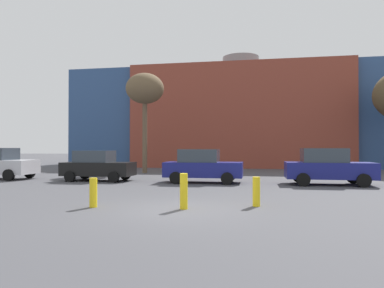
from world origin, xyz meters
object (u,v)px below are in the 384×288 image
at_px(parked_car_2, 202,166).
at_px(parked_car_3, 328,167).
at_px(bare_tree_1, 145,90).
at_px(bollard_yellow_0, 184,191).
at_px(parked_car_1, 97,166).
at_px(bollard_yellow_1, 93,193).
at_px(bollard_yellow_2, 256,192).

height_order(parked_car_2, parked_car_3, parked_car_3).
xyz_separation_m(parked_car_3, bare_tree_1, (-11.93, 6.74, 5.36)).
xyz_separation_m(parked_car_2, bare_tree_1, (-5.45, 6.74, 5.39)).
bearing_deg(bollard_yellow_0, parked_car_2, 94.61).
xyz_separation_m(parked_car_1, parked_car_2, (6.11, 0.00, 0.04)).
relative_size(bollard_yellow_0, bollard_yellow_1, 1.18).
height_order(parked_car_2, bollard_yellow_1, parked_car_2).
bearing_deg(parked_car_2, bollard_yellow_1, -104.60).
relative_size(parked_car_2, bollard_yellow_1, 4.50).
xyz_separation_m(parked_car_1, bollard_yellow_0, (6.78, -8.35, -0.32)).
bearing_deg(parked_car_2, bollard_yellow_2, -68.81).
xyz_separation_m(parked_car_3, bollard_yellow_2, (-3.60, -7.42, -0.46)).
relative_size(parked_car_1, bare_tree_1, 0.53).
relative_size(bare_tree_1, bollard_yellow_0, 6.91).
xyz_separation_m(parked_car_1, parked_car_3, (12.59, 0.00, 0.07)).
height_order(bare_tree_1, bollard_yellow_2, bare_tree_1).
relative_size(parked_car_1, parked_car_2, 0.96).
xyz_separation_m(parked_car_1, bare_tree_1, (0.66, 6.74, 5.43)).
bearing_deg(bare_tree_1, parked_car_1, -95.60).
distance_m(parked_car_3, bollard_yellow_1, 12.20).
distance_m(parked_car_2, bollard_yellow_2, 7.97).
height_order(parked_car_1, bollard_yellow_0, parked_car_1).
height_order(parked_car_1, parked_car_3, parked_car_3).
bearing_deg(bare_tree_1, parked_car_3, -29.46).
height_order(parked_car_3, bollard_yellow_2, parked_car_3).
bearing_deg(parked_car_1, parked_car_3, 0.00).
relative_size(parked_car_2, bollard_yellow_0, 3.82).
relative_size(parked_car_3, bollard_yellow_0, 3.94).
relative_size(parked_car_3, bollard_yellow_1, 4.64).
relative_size(parked_car_2, bollard_yellow_2, 4.43).
height_order(bollard_yellow_1, bollard_yellow_2, bollard_yellow_2).
distance_m(parked_car_1, bollard_yellow_0, 10.76).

